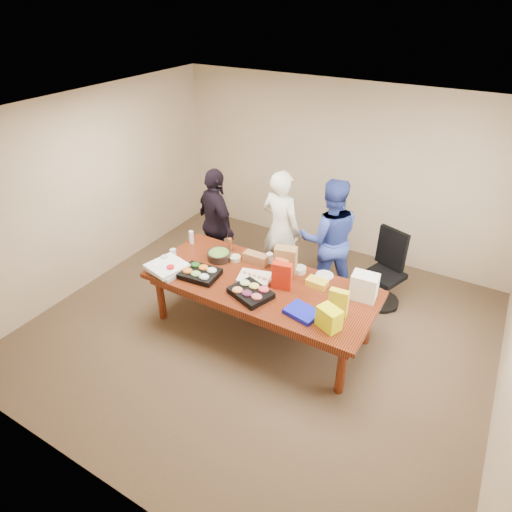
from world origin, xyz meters
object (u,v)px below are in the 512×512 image
Objects in this scene: conference_table at (261,306)px; sheet_cake at (254,278)px; office_chair at (385,273)px; person_right at (329,239)px; person_center at (281,229)px; salad_bowl at (219,256)px.

sheet_cake reaches higher than conference_table.
office_chair is 0.88m from person_right.
conference_table is at bearing 116.18° from person_center.
person_right reaches higher than sheet_cake.
office_chair is at bearing 157.95° from person_right.
salad_bowl is (-1.11, -1.04, -0.06)m from person_right.
office_chair is 1.85m from sheet_cake.
person_right is at bearing -152.48° from office_chair.
person_right is 5.49× the size of salad_bowl.
person_right is 1.52m from salad_bowl.
office_chair is at bearing 48.53° from conference_table.
sheet_cake is (-0.46, -1.24, -0.08)m from person_right.
conference_table is 1.37m from person_right.
person_right is at bearing 73.01° from conference_table.
conference_table is 1.62× the size of person_right.
conference_table is 0.42m from sheet_cake.
conference_table is 2.71× the size of office_chair.
conference_table is 1.27m from person_center.
person_center is at bearing 86.63° from sheet_cake.
person_center reaches higher than sheet_cake.
person_right reaches higher than salad_bowl.
person_right reaches higher than conference_table.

